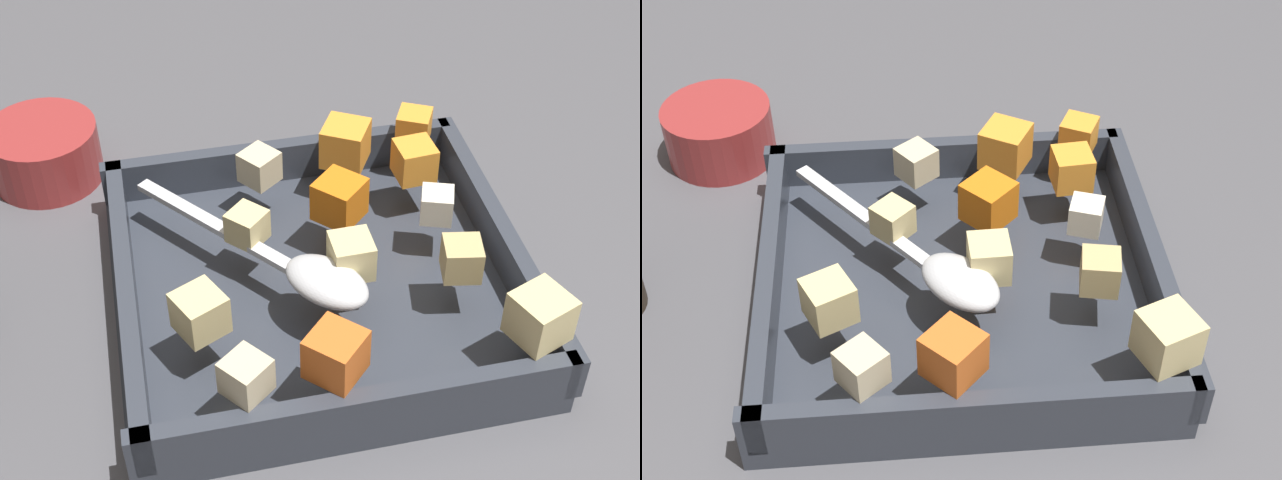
{
  "view_description": "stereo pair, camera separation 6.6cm",
  "coord_description": "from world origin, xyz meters",
  "views": [
    {
      "loc": [
        -0.1,
        -0.47,
        0.5
      ],
      "look_at": [
        0.0,
        0.01,
        0.06
      ],
      "focal_mm": 53.46,
      "sensor_mm": 36.0,
      "label": 1
    },
    {
      "loc": [
        -0.04,
        -0.48,
        0.5
      ],
      "look_at": [
        0.0,
        0.01,
        0.06
      ],
      "focal_mm": 53.46,
      "sensor_mm": 36.0,
      "label": 2
    }
  ],
  "objects": [
    {
      "name": "ground_plane",
      "position": [
        0.0,
        0.0,
        0.0
      ],
      "size": [
        4.0,
        4.0,
        0.0
      ],
      "primitive_type": "plane",
      "color": "#4C4C51"
    },
    {
      "name": "carrot_chunk_back_center",
      "position": [
        -0.01,
        -0.1,
        0.06
      ],
      "size": [
        0.04,
        0.04,
        0.03
      ],
      "primitive_type": "cube",
      "rotation": [
        0.0,
        0.0,
        3.94
      ],
      "color": "orange",
      "rests_on": "baking_dish"
    },
    {
      "name": "parsnip_chunk_corner_sw",
      "position": [
        0.1,
        0.02,
        0.06
      ],
      "size": [
        0.03,
        0.03,
        0.02
      ],
      "primitive_type": "cube",
      "rotation": [
        0.0,
        0.0,
        2.8
      ],
      "color": "silver",
      "rests_on": "baking_dish"
    },
    {
      "name": "potato_chunk_corner_se",
      "position": [
        0.09,
        -0.04,
        0.06
      ],
      "size": [
        0.03,
        0.03,
        0.03
      ],
      "primitive_type": "cube",
      "rotation": [
        0.0,
        0.0,
        2.96
      ],
      "color": "tan",
      "rests_on": "baking_dish"
    },
    {
      "name": "carrot_chunk_near_spoon",
      "position": [
        0.11,
        0.12,
        0.06
      ],
      "size": [
        0.03,
        0.03,
        0.03
      ],
      "primitive_type": "cube",
      "rotation": [
        0.0,
        0.0,
        4.24
      ],
      "color": "orange",
      "rests_on": "baking_dish"
    },
    {
      "name": "potato_chunk_under_handle",
      "position": [
        0.12,
        -0.1,
        0.06
      ],
      "size": [
        0.04,
        0.04,
        0.03
      ],
      "primitive_type": "cube",
      "rotation": [
        0.0,
        0.0,
        3.52
      ],
      "color": "#E0CC89",
      "rests_on": "baking_dish"
    },
    {
      "name": "potato_chunk_heap_side",
      "position": [
        -0.02,
        0.1,
        0.06
      ],
      "size": [
        0.03,
        0.03,
        0.02
      ],
      "primitive_type": "cube",
      "rotation": [
        0.0,
        0.0,
        0.65
      ],
      "color": "beige",
      "rests_on": "baking_dish"
    },
    {
      "name": "small_prep_bowl",
      "position": [
        -0.19,
        0.2,
        0.02
      ],
      "size": [
        0.09,
        0.09,
        0.05
      ],
      "primitive_type": "cylinder",
      "color": "maroon",
      "rests_on": "ground_plane"
    },
    {
      "name": "potato_chunk_near_right",
      "position": [
        0.02,
        -0.02,
        0.06
      ],
      "size": [
        0.03,
        0.03,
        0.03
      ],
      "primitive_type": "cube",
      "rotation": [
        0.0,
        0.0,
        3.16
      ],
      "color": "#E0CC89",
      "rests_on": "baking_dish"
    },
    {
      "name": "carrot_chunk_heap_top",
      "position": [
        0.03,
        0.04,
        0.06
      ],
      "size": [
        0.04,
        0.04,
        0.03
      ],
      "primitive_type": "cube",
      "rotation": [
        0.0,
        0.0,
        0.76
      ],
      "color": "orange",
      "rests_on": "baking_dish"
    },
    {
      "name": "carrot_chunk_rim_edge",
      "position": [
        0.05,
        0.1,
        0.06
      ],
      "size": [
        0.04,
        0.04,
        0.03
      ],
      "primitive_type": "cube",
      "rotation": [
        0.0,
        0.0,
        2.62
      ],
      "color": "orange",
      "rests_on": "baking_dish"
    },
    {
      "name": "potato_chunk_far_right",
      "position": [
        -0.09,
        -0.05,
        0.06
      ],
      "size": [
        0.04,
        0.04,
        0.03
      ],
      "primitive_type": "cube",
      "rotation": [
        0.0,
        0.0,
        0.46
      ],
      "color": "#E0CC89",
      "rests_on": "baking_dish"
    },
    {
      "name": "carrot_chunk_mid_right",
      "position": [
        0.09,
        0.08,
        0.06
      ],
      "size": [
        0.03,
        0.03,
        0.03
      ],
      "primitive_type": "cube",
      "rotation": [
        0.0,
        0.0,
        0.08
      ],
      "color": "orange",
      "rests_on": "baking_dish"
    },
    {
      "name": "serving_spoon",
      "position": [
        -0.01,
        -0.02,
        0.06
      ],
      "size": [
        0.15,
        0.18,
        0.02
      ],
      "rotation": [
        0.0,
        0.0,
        2.25
      ],
      "color": "silver",
      "rests_on": "baking_dish"
    },
    {
      "name": "potato_chunk_corner_nw",
      "position": [
        -0.07,
        -0.11,
        0.06
      ],
      "size": [
        0.04,
        0.04,
        0.03
      ],
      "primitive_type": "cube",
      "rotation": [
        0.0,
        0.0,
        0.67
      ],
      "color": "beige",
      "rests_on": "baking_dish"
    },
    {
      "name": "potato_chunk_near_left",
      "position": [
        -0.04,
        0.03,
        0.06
      ],
      "size": [
        0.03,
        0.03,
        0.02
      ],
      "primitive_type": "cube",
      "rotation": [
        0.0,
        0.0,
        5.48
      ],
      "color": "#E0CC89",
      "rests_on": "baking_dish"
    },
    {
      "name": "baking_dish",
      "position": [
        0.0,
        0.01,
        0.01
      ],
      "size": [
        0.28,
        0.27,
        0.05
      ],
      "color": "#333842",
      "rests_on": "ground_plane"
    }
  ]
}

